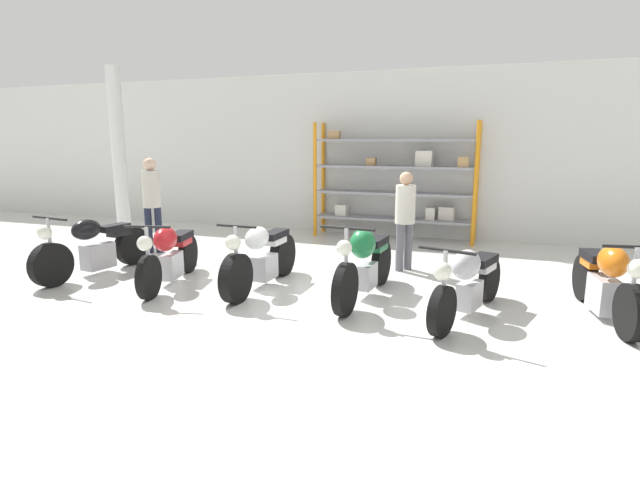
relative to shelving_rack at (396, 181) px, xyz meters
The scene contains 12 objects.
ground_plane 4.64m from the shelving_rack, 93.80° to the right, with size 30.00×30.00×0.00m, color silver.
back_wall 0.72m from the shelving_rack, 129.14° to the left, with size 30.00×0.08×3.60m.
shelving_rack is the anchor object (origin of this frame).
support_pillar 5.88m from the shelving_rack, 159.17° to the right, with size 0.28×0.28×3.60m.
motorcycle_black 6.08m from the shelving_rack, 130.30° to the right, with size 0.73×2.16×1.02m.
motorcycle_red 5.31m from the shelving_rack, 117.61° to the right, with size 0.76×2.01×1.00m.
motorcycle_white 4.56m from the shelving_rack, 104.01° to the right, with size 0.57×2.13×1.03m.
motorcycle_green 4.43m from the shelving_rack, 84.10° to the right, with size 0.69×2.16×1.09m.
motorcycle_silver 5.04m from the shelving_rack, 68.84° to the right, with size 0.89×2.05×0.97m.
motorcycle_orange 5.39m from the shelving_rack, 51.05° to the right, with size 0.67×2.01×1.02m.
person_browsing 5.00m from the shelving_rack, 144.22° to the right, with size 0.44×0.44×1.79m.
person_near_rack 2.76m from the shelving_rack, 75.84° to the right, with size 0.45×0.45×1.61m.
Camera 1 is at (2.34, -6.20, 2.09)m, focal length 28.00 mm.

